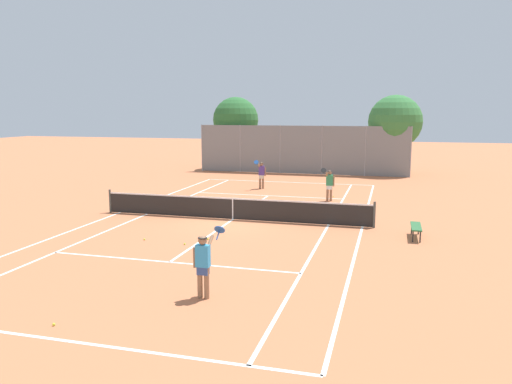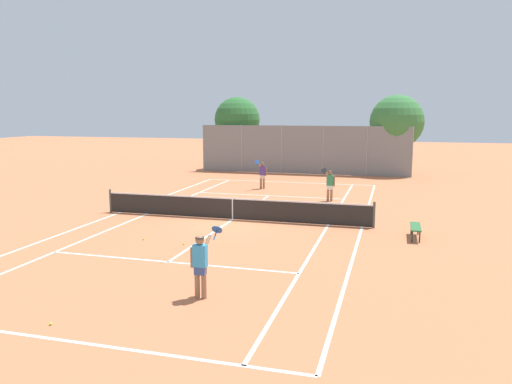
{
  "view_description": "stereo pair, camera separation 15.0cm",
  "coord_description": "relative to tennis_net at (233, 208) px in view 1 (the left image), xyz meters",
  "views": [
    {
      "loc": [
        6.5,
        -20.1,
        4.63
      ],
      "look_at": [
        0.63,
        1.5,
        1.0
      ],
      "focal_mm": 35.0,
      "sensor_mm": 36.0,
      "label": 1
    },
    {
      "loc": [
        6.65,
        -20.06,
        4.63
      ],
      "look_at": [
        0.63,
        1.5,
        1.0
      ],
      "focal_mm": 35.0,
      "sensor_mm": 36.0,
      "label": 2
    }
  ],
  "objects": [
    {
      "name": "courtside_bench",
      "position": [
        7.5,
        -1.27,
        -0.1
      ],
      "size": [
        0.36,
        1.5,
        0.47
      ],
      "color": "#2D6638",
      "rests_on": "ground"
    },
    {
      "name": "loose_tennis_ball_2",
      "position": [
        -0.46,
        -11.34,
        -0.48
      ],
      "size": [
        0.07,
        0.07,
        0.07
      ],
      "primitive_type": "sphere",
      "color": "#D1DB33",
      "rests_on": "ground"
    },
    {
      "name": "player_near_side",
      "position": [
        2.11,
        -8.94,
        0.42
      ],
      "size": [
        0.67,
        0.73,
        1.77
      ],
      "color": "#936B4C",
      "rests_on": "ground"
    },
    {
      "name": "court_line_markings",
      "position": [
        0.0,
        0.0,
        -0.51
      ],
      "size": [
        11.1,
        23.9,
        0.01
      ],
      "color": "white",
      "rests_on": "ground"
    },
    {
      "name": "tree_behind_right",
      "position": [
        6.73,
        18.18,
        3.24
      ],
      "size": [
        3.91,
        3.91,
        5.83
      ],
      "color": "brown",
      "rests_on": "ground"
    },
    {
      "name": "tennis_net",
      "position": [
        0.0,
        0.0,
        0.0
      ],
      "size": [
        12.0,
        0.1,
        1.07
      ],
      "color": "#474C47",
      "rests_on": "ground"
    },
    {
      "name": "player_far_right",
      "position": [
        3.47,
        5.61,
        0.42
      ],
      "size": [
        0.65,
        0.74,
        1.77
      ],
      "color": "#936B4C",
      "rests_on": "ground"
    },
    {
      "name": "back_fence",
      "position": [
        0.0,
        16.5,
        1.29
      ],
      "size": [
        15.74,
        0.08,
        3.6
      ],
      "color": "gray",
      "rests_on": "ground"
    },
    {
      "name": "loose_tennis_ball_0",
      "position": [
        3.55,
        6.84,
        -0.48
      ],
      "size": [
        0.07,
        0.07,
        0.07
      ],
      "primitive_type": "sphere",
      "color": "#D1DB33",
      "rests_on": "ground"
    },
    {
      "name": "tree_behind_left",
      "position": [
        -5.66,
        18.67,
        3.34
      ],
      "size": [
        3.65,
        3.65,
        5.77
      ],
      "color": "brown",
      "rests_on": "ground"
    },
    {
      "name": "loose_tennis_ball_3",
      "position": [
        -2.03,
        -4.18,
        -0.48
      ],
      "size": [
        0.07,
        0.07,
        0.07
      ],
      "primitive_type": "sphere",
      "color": "#D1DB33",
      "rests_on": "ground"
    },
    {
      "name": "loose_tennis_ball_1",
      "position": [
        0.18,
        -3.52,
        -0.48
      ],
      "size": [
        0.07,
        0.07,
        0.07
      ],
      "primitive_type": "sphere",
      "color": "#D1DB33",
      "rests_on": "ground"
    },
    {
      "name": "loose_tennis_ball_4",
      "position": [
        -0.36,
        -4.39,
        -0.48
      ],
      "size": [
        0.07,
        0.07,
        0.07
      ],
      "primitive_type": "sphere",
      "color": "#D1DB33",
      "rests_on": "ground"
    },
    {
      "name": "ground_plane",
      "position": [
        0.0,
        0.0,
        -0.51
      ],
      "size": [
        120.0,
        120.0,
        0.0
      ],
      "primitive_type": "plane",
      "color": "#C67047"
    },
    {
      "name": "player_far_left",
      "position": [
        -1.0,
        8.76,
        0.42
      ],
      "size": [
        0.59,
        0.79,
        1.77
      ],
      "color": "#936B4C",
      "rests_on": "ground"
    }
  ]
}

